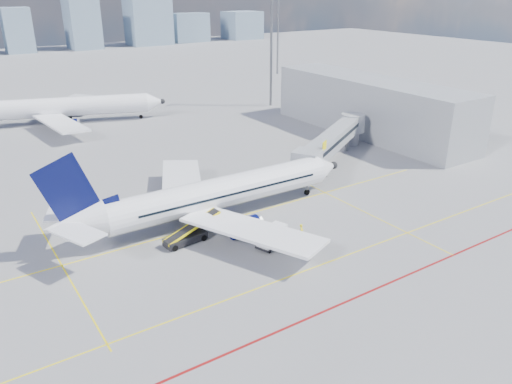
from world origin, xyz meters
TOP-DOWN VIEW (x-y plane):
  - ground at (0.00, 0.00)m, footprint 420.00×420.00m
  - apron_markings at (-0.58, -3.91)m, footprint 90.00×35.12m
  - jet_bridge at (23.51, 16.91)m, footprint 23.55×15.78m
  - terminal_block at (39.95, 26.00)m, footprint 10.00×42.00m
  - floodlight_mast_ne at (38.00, 55.00)m, footprint 3.20×0.61m
  - floodlight_mast_far at (65.00, 90.00)m, footprint 3.20×0.61m
  - main_aircraft at (-2.74, 8.76)m, footprint 37.69×32.85m
  - second_aircraft at (-5.74, 64.40)m, footprint 38.47×32.79m
  - baggage_tug at (0.89, -1.70)m, footprint 2.61×1.91m
  - cargo_dolly at (-0.35, -0.11)m, footprint 4.14×2.85m
  - belt_loader at (-7.57, 5.48)m, footprint 6.86×2.30m
  - ramp_worker at (3.20, -0.58)m, footprint 0.75×0.77m

SIDE VIEW (x-z plane):
  - ground at x=0.00m, z-range 0.00..0.00m
  - apron_markings at x=-0.58m, z-range 0.00..0.01m
  - belt_loader at x=-7.57m, z-range -0.67..2.09m
  - baggage_tug at x=0.89m, z-range -0.04..1.62m
  - ramp_worker at x=3.20m, z-range 0.00..1.78m
  - cargo_dolly at x=-0.35m, z-range 0.10..2.18m
  - second_aircraft at x=-5.74m, z-range -2.55..8.99m
  - main_aircraft at x=-2.74m, z-range -2.28..8.73m
  - jet_bridge at x=23.51m, z-range 0.59..6.89m
  - terminal_block at x=39.95m, z-range 0.00..10.00m
  - floodlight_mast_ne at x=38.00m, z-range 0.86..26.31m
  - floodlight_mast_far at x=65.00m, z-range 0.86..26.31m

